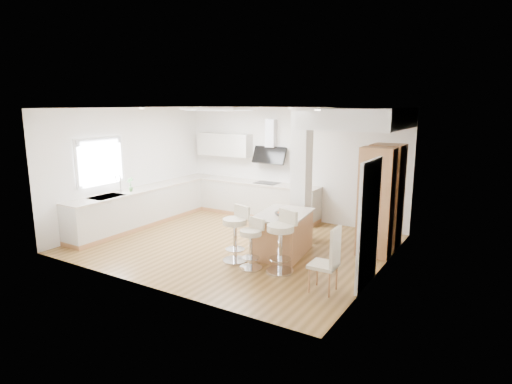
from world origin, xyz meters
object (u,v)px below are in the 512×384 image
Objects in this scene: peninsula at (283,234)px; bar_stool_b at (251,241)px; bar_stool_c at (281,238)px; dining_chair at (329,258)px; bar_stool_a at (236,231)px.

bar_stool_b is at bearing -104.88° from peninsula.
peninsula is 0.93m from bar_stool_c.
dining_chair reaches higher than peninsula.
dining_chair is (1.99, -0.38, -0.02)m from bar_stool_a.
bar_stool_b is at bearing -2.56° from bar_stool_a.
bar_stool_c is at bearing -71.46° from peninsula.
peninsula is 1.36× the size of dining_chair.
peninsula is at bearing 139.12° from dining_chair.
bar_stool_c is (0.96, -0.03, 0.02)m from bar_stool_a.
bar_stool_a is (-0.57, -0.79, 0.17)m from peninsula.
bar_stool_a is 2.02m from dining_chair.
bar_stool_b is at bearing -145.63° from bar_stool_c.
bar_stool_a is 0.96× the size of bar_stool_c.
bar_stool_a reaches higher than peninsula.
bar_stool_b is at bearing 170.49° from dining_chair.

